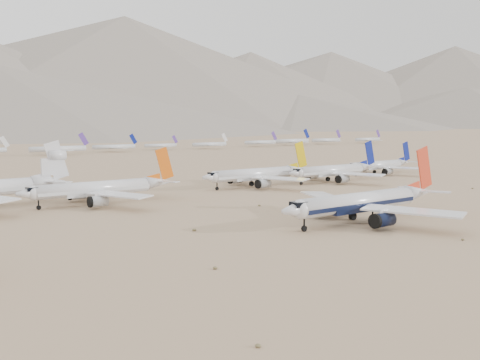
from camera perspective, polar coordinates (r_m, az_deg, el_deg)
The scene contains 9 objects.
ground at distance 131.98m, azimuth 9.83°, elevation -4.82°, with size 7000.00×7000.00×0.00m, color #987758.
main_airliner at distance 138.01m, azimuth 13.16°, elevation -2.27°, with size 52.19×50.97×18.42m.
row2_navy_widebody at distance 224.77m, azimuth 10.02°, elevation 1.00°, with size 46.92×45.88×16.69m.
row2_gold_tail at distance 205.34m, azimuth 1.90°, elevation 0.62°, with size 47.84×46.79×17.03m.
row2_orange_tail at distance 168.26m, azimuth -14.65°, elevation -0.89°, with size 47.11×46.09×16.81m.
row2_blue_far at distance 262.25m, azimuth 14.70°, elevation 1.55°, with size 42.30×41.35×15.03m.
distant_storage_row at distance 428.02m, azimuth -16.09°, elevation 3.34°, with size 677.81×54.94×15.03m.
foothills at distance 1342.16m, azimuth -8.83°, elevation 8.12°, with size 4637.50×1395.00×155.00m.
desert_scrub at distance 117.44m, azimuth 20.08°, elevation -6.37°, with size 261.14×124.23×0.63m.
Camera 1 is at (-93.58, -89.51, 25.50)m, focal length 40.00 mm.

